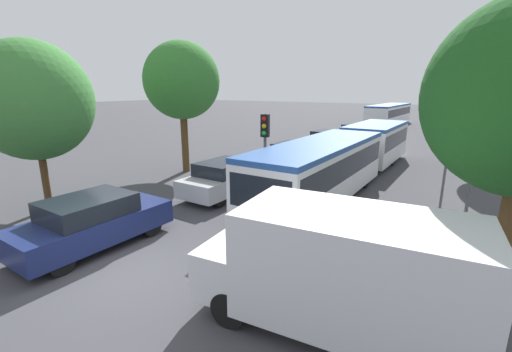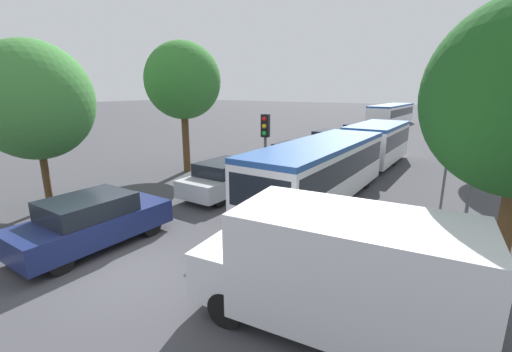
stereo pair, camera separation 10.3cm
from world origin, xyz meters
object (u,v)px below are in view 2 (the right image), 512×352
white_van (339,269)px  direction_sign_post (476,153)px  queued_car_navy (92,221)px  queued_car_red (292,154)px  tree_left_near (37,104)px  articulated_bus (349,154)px  queued_car_black (356,132)px  traffic_light (265,137)px  no_entry_sign (446,167)px  tree_left_mid (183,81)px  tree_right_mid (491,77)px  tree_right_far (498,87)px  city_bus_rear (391,113)px  queued_car_silver (226,178)px  queued_car_blue (328,140)px

white_van → direction_sign_post: 6.73m
queued_car_navy → queued_car_red: 12.30m
tree_left_near → articulated_bus: bearing=50.2°
queued_car_navy → direction_sign_post: bearing=-51.6°
queued_car_black → direction_sign_post: direction_sign_post is taller
traffic_light → no_entry_sign: traffic_light is taller
tree_left_mid → tree_right_mid: (13.30, 8.56, 0.21)m
queued_car_navy → white_van: size_ratio=0.84×
tree_right_mid → tree_right_far: tree_right_mid is taller
traffic_light → queued_car_navy: bearing=-28.0°
city_bus_rear → tree_right_far: (9.87, -9.73, 3.05)m
city_bus_rear → queued_car_silver: (0.21, -33.10, -0.70)m
city_bus_rear → queued_car_red: 26.70m
city_bus_rear → queued_car_silver: bearing=-177.0°
queued_car_red → tree_right_mid: bearing=-62.2°
white_van → traffic_light: (-5.29, 6.21, 1.26)m
no_entry_sign → tree_right_mid: (0.98, 9.26, 3.08)m
city_bus_rear → no_entry_sign: (8.12, -31.50, 0.43)m
city_bus_rear → queued_car_black: bearing=-176.5°
queued_car_silver → no_entry_sign: bearing=-77.1°
traffic_light → no_entry_sign: bearing=85.4°
traffic_light → direction_sign_post: size_ratio=0.94×
queued_car_red → tree_right_mid: 10.89m
articulated_bus → queued_car_black: 13.94m
queued_car_black → traffic_light: traffic_light is taller
queued_car_silver → traffic_light: size_ratio=1.25×
queued_car_silver → traffic_light: 2.42m
articulated_bus → no_entry_sign: size_ratio=5.67×
queued_car_blue → tree_right_mid: bearing=-98.8°
queued_car_black → tree_left_mid: size_ratio=0.62×
queued_car_black → white_van: bearing=-162.6°
queued_car_blue → traffic_light: 12.13m
traffic_light → tree_right_mid: size_ratio=0.46×
queued_car_red → tree_left_mid: (-4.31, -4.11, 4.05)m
articulated_bus → city_bus_rear: size_ratio=1.37×
tree_left_near → tree_right_far: size_ratio=0.97×
queued_car_red → white_van: (6.91, -11.96, 0.54)m
traffic_light → direction_sign_post: direction_sign_post is taller
no_entry_sign → tree_right_far: 22.00m
queued_car_blue → traffic_light: (1.81, -11.86, 1.76)m
white_van → no_entry_sign: bearing=-104.0°
queued_car_black → tree_right_mid: (8.86, -7.43, 4.23)m
no_entry_sign → tree_right_far: (1.75, 21.77, 2.61)m
traffic_light → tree_left_near: bearing=-60.1°
queued_car_silver → tree_right_mid: bearing=-37.8°
queued_car_black → tree_left_mid: (-4.44, -15.98, 4.02)m
tree_right_mid → tree_right_far: bearing=86.5°
white_van → no_entry_sign: size_ratio=1.83×
no_entry_sign → white_van: bearing=-8.7°
articulated_bus → white_van: size_ratio=3.10×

